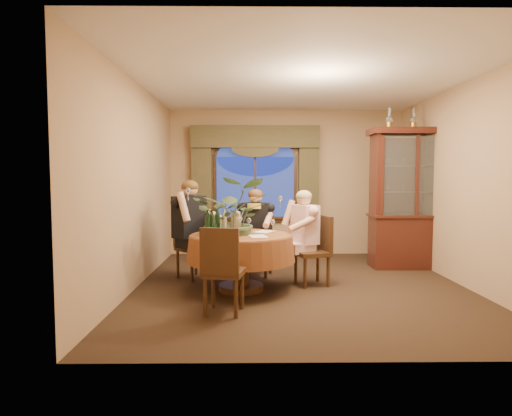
{
  "coord_description": "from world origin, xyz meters",
  "views": [
    {
      "loc": [
        -0.68,
        -5.86,
        1.49
      ],
      "look_at": [
        -0.62,
        -0.25,
        1.1
      ],
      "focal_mm": 30.0,
      "sensor_mm": 36.0,
      "label": 1
    }
  ],
  "objects_px": {
    "dining_table": "(241,262)",
    "stoneware_vase": "(236,222)",
    "china_cabinet": "(412,199)",
    "wine_bottle_2": "(224,221)",
    "wine_bottle_3": "(207,223)",
    "chair_back": "(194,246)",
    "person_back": "(189,230)",
    "person_scarf": "(256,232)",
    "wine_bottle_0": "(217,220)",
    "oil_lamp_center": "(414,118)",
    "chair_right": "(312,251)",
    "oil_lamp_right": "(438,118)",
    "centerpiece_plant": "(232,187)",
    "person_pink": "(305,236)",
    "chair_front_left": "(224,270)",
    "oil_lamp_left": "(389,118)",
    "chair_back_right": "(257,244)",
    "olive_bowl": "(243,233)",
    "wine_bottle_1": "(212,222)"
  },
  "relations": [
    {
      "from": "dining_table",
      "to": "stoneware_vase",
      "type": "height_order",
      "value": "stoneware_vase"
    },
    {
      "from": "china_cabinet",
      "to": "wine_bottle_2",
      "type": "distance_m",
      "value": 3.32
    },
    {
      "from": "wine_bottle_3",
      "to": "chair_back",
      "type": "bearing_deg",
      "value": 110.16
    },
    {
      "from": "person_back",
      "to": "person_scarf",
      "type": "distance_m",
      "value": 1.03
    },
    {
      "from": "chair_back",
      "to": "wine_bottle_0",
      "type": "distance_m",
      "value": 0.77
    },
    {
      "from": "china_cabinet",
      "to": "wine_bottle_3",
      "type": "height_order",
      "value": "china_cabinet"
    },
    {
      "from": "oil_lamp_center",
      "to": "chair_right",
      "type": "height_order",
      "value": "oil_lamp_center"
    },
    {
      "from": "stoneware_vase",
      "to": "oil_lamp_right",
      "type": "bearing_deg",
      "value": 21.33
    },
    {
      "from": "centerpiece_plant",
      "to": "wine_bottle_0",
      "type": "height_order",
      "value": "centerpiece_plant"
    },
    {
      "from": "person_scarf",
      "to": "centerpiece_plant",
      "type": "relative_size",
      "value": 1.21
    },
    {
      "from": "china_cabinet",
      "to": "chair_right",
      "type": "distance_m",
      "value": 2.26
    },
    {
      "from": "person_pink",
      "to": "chair_front_left",
      "type": "bearing_deg",
      "value": 117.19
    },
    {
      "from": "china_cabinet",
      "to": "wine_bottle_3",
      "type": "relative_size",
      "value": 6.98
    },
    {
      "from": "person_pink",
      "to": "wine_bottle_0",
      "type": "height_order",
      "value": "person_pink"
    },
    {
      "from": "dining_table",
      "to": "oil_lamp_left",
      "type": "height_order",
      "value": "oil_lamp_left"
    },
    {
      "from": "chair_right",
      "to": "dining_table",
      "type": "bearing_deg",
      "value": 90.0
    },
    {
      "from": "chair_back_right",
      "to": "olive_bowl",
      "type": "bearing_deg",
      "value": 92.56
    },
    {
      "from": "oil_lamp_center",
      "to": "wine_bottle_2",
      "type": "bearing_deg",
      "value": -155.77
    },
    {
      "from": "chair_back",
      "to": "oil_lamp_left",
      "type": "bearing_deg",
      "value": 147.48
    },
    {
      "from": "oil_lamp_left",
      "to": "chair_front_left",
      "type": "bearing_deg",
      "value": -137.11
    },
    {
      "from": "oil_lamp_right",
      "to": "chair_back_right",
      "type": "bearing_deg",
      "value": -169.58
    },
    {
      "from": "person_pink",
      "to": "person_back",
      "type": "height_order",
      "value": "person_back"
    },
    {
      "from": "chair_right",
      "to": "person_scarf",
      "type": "distance_m",
      "value": 1.03
    },
    {
      "from": "oil_lamp_center",
      "to": "wine_bottle_0",
      "type": "relative_size",
      "value": 1.03
    },
    {
      "from": "china_cabinet",
      "to": "chair_back",
      "type": "distance_m",
      "value": 3.65
    },
    {
      "from": "person_pink",
      "to": "olive_bowl",
      "type": "distance_m",
      "value": 0.98
    },
    {
      "from": "chair_right",
      "to": "wine_bottle_3",
      "type": "distance_m",
      "value": 1.52
    },
    {
      "from": "oil_lamp_center",
      "to": "wine_bottle_1",
      "type": "xyz_separation_m",
      "value": [
        -3.18,
        -1.42,
        -1.56
      ]
    },
    {
      "from": "olive_bowl",
      "to": "oil_lamp_right",
      "type": "bearing_deg",
      "value": 24.82
    },
    {
      "from": "person_pink",
      "to": "wine_bottle_2",
      "type": "xyz_separation_m",
      "value": [
        -1.12,
        -0.35,
        0.25
      ]
    },
    {
      "from": "chair_right",
      "to": "olive_bowl",
      "type": "distance_m",
      "value": 1.04
    },
    {
      "from": "chair_back_right",
      "to": "wine_bottle_0",
      "type": "xyz_separation_m",
      "value": [
        -0.56,
        -0.68,
        0.44
      ]
    },
    {
      "from": "person_scarf",
      "to": "wine_bottle_1",
      "type": "xyz_separation_m",
      "value": [
        -0.59,
        -0.91,
        0.25
      ]
    },
    {
      "from": "person_back",
      "to": "chair_back",
      "type": "bearing_deg",
      "value": -170.26
    },
    {
      "from": "wine_bottle_0",
      "to": "wine_bottle_2",
      "type": "xyz_separation_m",
      "value": [
        0.1,
        -0.14,
        0.0
      ]
    },
    {
      "from": "chair_back",
      "to": "centerpiece_plant",
      "type": "bearing_deg",
      "value": 88.49
    },
    {
      "from": "chair_front_left",
      "to": "wine_bottle_2",
      "type": "relative_size",
      "value": 2.91
    },
    {
      "from": "wine_bottle_2",
      "to": "chair_right",
      "type": "bearing_deg",
      "value": 9.32
    },
    {
      "from": "oil_lamp_left",
      "to": "chair_back_right",
      "type": "bearing_deg",
      "value": -165.87
    },
    {
      "from": "chair_front_left",
      "to": "person_scarf",
      "type": "bearing_deg",
      "value": 88.62
    },
    {
      "from": "person_back",
      "to": "olive_bowl",
      "type": "relative_size",
      "value": 9.06
    },
    {
      "from": "chair_back",
      "to": "wine_bottle_1",
      "type": "height_order",
      "value": "wine_bottle_1"
    },
    {
      "from": "china_cabinet",
      "to": "person_pink",
      "type": "xyz_separation_m",
      "value": [
        -1.9,
        -1.01,
        -0.49
      ]
    },
    {
      "from": "olive_bowl",
      "to": "wine_bottle_1",
      "type": "distance_m",
      "value": 0.44
    },
    {
      "from": "chair_right",
      "to": "chair_back",
      "type": "xyz_separation_m",
      "value": [
        -1.7,
        0.43,
        0.0
      ]
    },
    {
      "from": "chair_back_right",
      "to": "chair_back",
      "type": "height_order",
      "value": "same"
    },
    {
      "from": "chair_right",
      "to": "chair_front_left",
      "type": "xyz_separation_m",
      "value": [
        -1.15,
        -1.22,
        0.0
      ]
    },
    {
      "from": "chair_back_right",
      "to": "chair_right",
      "type": "bearing_deg",
      "value": 155.19
    },
    {
      "from": "stoneware_vase",
      "to": "centerpiece_plant",
      "type": "bearing_deg",
      "value": -123.85
    },
    {
      "from": "person_back",
      "to": "olive_bowl",
      "type": "height_order",
      "value": "person_back"
    }
  ]
}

